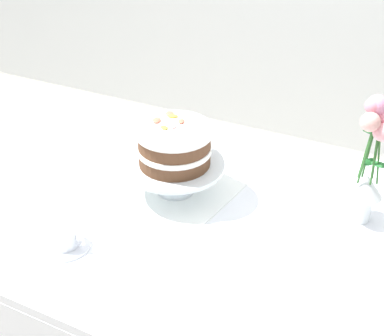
# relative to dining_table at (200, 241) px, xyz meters

# --- Properties ---
(dining_table) EXTENTS (1.40, 1.00, 0.74)m
(dining_table) POSITION_rel_dining_table_xyz_m (0.00, 0.00, 0.00)
(dining_table) COLOR white
(dining_table) RESTS_ON ground
(linen_napkin) EXTENTS (0.37, 0.37, 0.00)m
(linen_napkin) POSITION_rel_dining_table_xyz_m (-0.12, 0.07, 0.09)
(linen_napkin) COLOR white
(linen_napkin) RESTS_ON dining_table
(cake_stand) EXTENTS (0.29, 0.29, 0.10)m
(cake_stand) POSITION_rel_dining_table_xyz_m (-0.12, 0.07, 0.18)
(cake_stand) COLOR silver
(cake_stand) RESTS_ON linen_napkin
(layer_cake) EXTENTS (0.22, 0.22, 0.12)m
(layer_cake) POSITION_rel_dining_table_xyz_m (-0.12, 0.07, 0.25)
(layer_cake) COLOR brown
(layer_cake) RESTS_ON cake_stand
(flower_vase) EXTENTS (0.10, 0.10, 0.36)m
(flower_vase) POSITION_rel_dining_table_xyz_m (0.40, 0.18, 0.27)
(flower_vase) COLOR silver
(flower_vase) RESTS_ON dining_table
(teacup) EXTENTS (0.13, 0.13, 0.06)m
(teacup) POSITION_rel_dining_table_xyz_m (-0.26, -0.27, 0.12)
(teacup) COLOR white
(teacup) RESTS_ON dining_table
(loose_petal_0) EXTENTS (0.04, 0.03, 0.00)m
(loose_petal_0) POSITION_rel_dining_table_xyz_m (0.37, -0.27, 0.09)
(loose_petal_0) COLOR pink
(loose_petal_0) RESTS_ON dining_table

